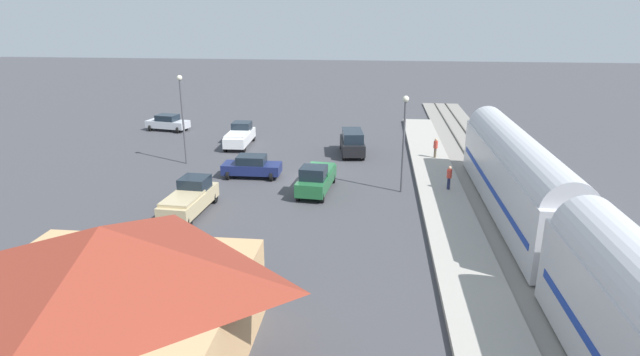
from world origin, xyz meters
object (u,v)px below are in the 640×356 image
object	(u,v)px
passenger_train	(574,240)
pickup_green	(316,178)
station_building	(109,294)
sedan_silver	(168,123)
pedestrian_on_platform	(436,147)
light_pole_near_platform	(404,132)
pedestrian_waiting_far	(449,176)
sedan_navy	(252,166)
suv_black	(352,142)
pickup_tan	(190,198)
light_pole_lot_center	(182,109)
pickup_white	(240,135)

from	to	relation	value
passenger_train	pickup_green	world-z (taller)	passenger_train
station_building	sedan_silver	bearing A→B (deg)	-70.56
pedestrian_on_platform	light_pole_near_platform	world-z (taller)	light_pole_near_platform
pedestrian_waiting_far	sedan_navy	bearing A→B (deg)	-7.99
pedestrian_waiting_far	pickup_green	distance (m)	9.43
station_building	suv_black	bearing A→B (deg)	-103.55
pickup_green	pickup_tan	bearing A→B (deg)	33.20
pickup_green	light_pole_lot_center	size ratio (longest dim) A/B	0.75
passenger_train	station_building	xyz separation A→B (m)	(18.00, 6.48, -0.00)
passenger_train	pedestrian_on_platform	world-z (taller)	passenger_train
pedestrian_on_platform	pedestrian_waiting_far	world-z (taller)	same
pedestrian_on_platform	pickup_tan	distance (m)	21.88
pedestrian_on_platform	pickup_white	bearing A→B (deg)	-10.18
sedan_silver	light_pole_lot_center	xyz separation A→B (m)	(-6.47, 12.00, 3.84)
station_building	pickup_tan	xyz separation A→B (m)	(2.44, -14.53, -1.83)
passenger_train	pedestrian_on_platform	size ratio (longest dim) A/B	23.58
sedan_silver	sedan_navy	world-z (taller)	same
station_building	pedestrian_waiting_far	bearing A→B (deg)	-125.67
pickup_green	light_pole_near_platform	distance (m)	6.99
sedan_silver	light_pole_lot_center	bearing A→B (deg)	118.35
passenger_train	pickup_white	world-z (taller)	passenger_train
pedestrian_waiting_far	passenger_train	bearing A→B (deg)	104.17
pickup_white	light_pole_near_platform	bearing A→B (deg)	142.03
suv_black	light_pole_lot_center	size ratio (longest dim) A/B	0.68
passenger_train	station_building	size ratio (longest dim) A/B	3.93
pedestrian_waiting_far	pickup_tan	xyz separation A→B (m)	(16.96, 5.71, -0.25)
station_building	pickup_green	world-z (taller)	station_building
pedestrian_on_platform	light_pole_near_platform	size ratio (longest dim) A/B	0.25
station_building	sedan_silver	size ratio (longest dim) A/B	2.15
suv_black	station_building	bearing A→B (deg)	76.45
suv_black	light_pole_lot_center	world-z (taller)	light_pole_lot_center
pickup_green	sedan_navy	bearing A→B (deg)	-27.73
suv_black	light_pole_lot_center	distance (m)	15.01
pickup_green	passenger_train	bearing A→B (deg)	134.72
passenger_train	pedestrian_waiting_far	distance (m)	14.28
pedestrian_waiting_far	sedan_silver	xyz separation A→B (m)	(27.71, -17.12, -0.40)
pedestrian_on_platform	pickup_green	size ratio (longest dim) A/B	0.31
passenger_train	suv_black	world-z (taller)	passenger_train
pickup_white	sedan_silver	size ratio (longest dim) A/B	1.14
pickup_green	pickup_tan	xyz separation A→B (m)	(7.56, 4.95, 0.00)
light_pole_near_platform	sedan_silver	bearing A→B (deg)	-35.27
suv_black	pedestrian_waiting_far	bearing A→B (deg)	127.54
passenger_train	sedan_silver	xyz separation A→B (m)	(31.18, -30.88, -1.98)
sedan_navy	pickup_white	bearing A→B (deg)	-70.07
station_building	pickup_white	size ratio (longest dim) A/B	1.88
sedan_navy	suv_black	world-z (taller)	suv_black
pickup_tan	light_pole_near_platform	world-z (taller)	light_pole_near_platform
pedestrian_on_platform	suv_black	distance (m)	7.35
pickup_tan	passenger_train	bearing A→B (deg)	158.50
pedestrian_waiting_far	pickup_white	world-z (taller)	pickup_white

